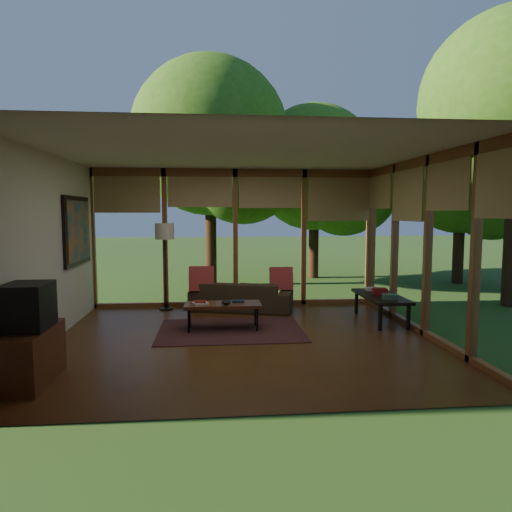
{
  "coord_description": "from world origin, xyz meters",
  "views": [
    {
      "loc": [
        -0.44,
        -6.51,
        1.87
      ],
      "look_at": [
        0.24,
        0.7,
        1.16
      ],
      "focal_mm": 32.0,
      "sensor_mm": 36.0,
      "label": 1
    }
  ],
  "objects": [
    {
      "name": "floor",
      "position": [
        0.0,
        0.0,
        0.0
      ],
      "size": [
        5.5,
        5.5,
        0.0
      ],
      "primitive_type": "plane",
      "color": "#5C3218",
      "rests_on": "ground"
    },
    {
      "name": "ceiling",
      "position": [
        0.0,
        0.0,
        2.7
      ],
      "size": [
        5.5,
        5.5,
        0.0
      ],
      "primitive_type": "plane",
      "rotation": [
        3.14,
        0.0,
        0.0
      ],
      "color": "silver",
      "rests_on": "ground"
    },
    {
      "name": "wall_left",
      "position": [
        -2.75,
        0.0,
        1.35
      ],
      "size": [
        0.04,
        5.0,
        2.7
      ],
      "primitive_type": "cube",
      "color": "beige",
      "rests_on": "ground"
    },
    {
      "name": "wall_front",
      "position": [
        0.0,
        -2.5,
        1.35
      ],
      "size": [
        5.5,
        0.04,
        2.7
      ],
      "primitive_type": "cube",
      "color": "beige",
      "rests_on": "ground"
    },
    {
      "name": "window_wall_back",
      "position": [
        0.0,
        2.5,
        1.35
      ],
      "size": [
        5.5,
        0.12,
        2.7
      ],
      "primitive_type": "cube",
      "color": "brown",
      "rests_on": "ground"
    },
    {
      "name": "window_wall_right",
      "position": [
        2.75,
        0.0,
        1.35
      ],
      "size": [
        0.12,
        5.0,
        2.7
      ],
      "primitive_type": "cube",
      "color": "brown",
      "rests_on": "ground"
    },
    {
      "name": "exterior_lawn",
      "position": [
        8.0,
        8.0,
        -0.01
      ],
      "size": [
        40.0,
        40.0,
        0.0
      ],
      "primitive_type": "plane",
      "color": "#2C541F",
      "rests_on": "ground"
    },
    {
      "name": "tree_nw",
      "position": [
        -0.5,
        5.23,
        3.73
      ],
      "size": [
        3.95,
        3.95,
        5.72
      ],
      "color": "#352013",
      "rests_on": "ground"
    },
    {
      "name": "tree_ne",
      "position": [
        2.4,
        6.26,
        3.09
      ],
      "size": [
        3.52,
        3.52,
        4.86
      ],
      "color": "#352013",
      "rests_on": "ground"
    },
    {
      "name": "tree_se",
      "position": [
        5.26,
        1.96,
        3.97
      ],
      "size": [
        3.43,
        3.43,
        5.69
      ],
      "color": "#352013",
      "rests_on": "ground"
    },
    {
      "name": "tree_far",
      "position": [
        5.7,
        4.85,
        2.79
      ],
      "size": [
        2.98,
        2.98,
        4.29
      ],
      "color": "#352013",
      "rests_on": "ground"
    },
    {
      "name": "rug",
      "position": [
        -0.18,
        0.54,
        0.01
      ],
      "size": [
        2.25,
        1.6,
        0.01
      ],
      "primitive_type": "cube",
      "color": "maroon",
      "rests_on": "floor"
    },
    {
      "name": "sofa",
      "position": [
        0.09,
        2.0,
        0.28
      ],
      "size": [
        2.03,
        1.22,
        0.55
      ],
      "primitive_type": "imported",
      "rotation": [
        0.0,
        0.0,
        2.87
      ],
      "color": "#3B2D1D",
      "rests_on": "floor"
    },
    {
      "name": "pillow_left",
      "position": [
        -0.66,
        1.95,
        0.61
      ],
      "size": [
        0.46,
        0.25,
        0.48
      ],
      "primitive_type": "cube",
      "rotation": [
        -0.21,
        0.0,
        0.0
      ],
      "color": "maroon",
      "rests_on": "sofa"
    },
    {
      "name": "pillow_right",
      "position": [
        0.84,
        1.95,
        0.6
      ],
      "size": [
        0.43,
        0.23,
        0.45
      ],
      "primitive_type": "cube",
      "rotation": [
        -0.21,
        0.0,
        0.0
      ],
      "color": "maroon",
      "rests_on": "sofa"
    },
    {
      "name": "ct_book_lower",
      "position": [
        -0.65,
        0.55,
        0.44
      ],
      "size": [
        0.27,
        0.24,
        0.03
      ],
      "primitive_type": "cube",
      "rotation": [
        0.0,
        0.0,
        0.38
      ],
      "color": "beige",
      "rests_on": "coffee_table"
    },
    {
      "name": "ct_book_upper",
      "position": [
        -0.65,
        0.55,
        0.47
      ],
      "size": [
        0.17,
        0.13,
        0.03
      ],
      "primitive_type": "cube",
      "rotation": [
        0.0,
        0.0,
        0.01
      ],
      "color": "maroon",
      "rests_on": "coffee_table"
    },
    {
      "name": "ct_book_side",
      "position": [
        -0.05,
        0.68,
        0.44
      ],
      "size": [
        0.2,
        0.16,
        0.03
      ],
      "primitive_type": "cube",
      "rotation": [
        0.0,
        0.0,
        -0.1
      ],
      "color": "#162133",
      "rests_on": "coffee_table"
    },
    {
      "name": "ct_bowl",
      "position": [
        -0.25,
        0.5,
        0.46
      ],
      "size": [
        0.16,
        0.16,
        0.07
      ],
      "primitive_type": "ellipsoid",
      "color": "black",
      "rests_on": "coffee_table"
    },
    {
      "name": "media_cabinet",
      "position": [
        -2.47,
        -1.45,
        0.3
      ],
      "size": [
        0.5,
        1.0,
        0.6
      ],
      "primitive_type": "cube",
      "color": "#562A17",
      "rests_on": "floor"
    },
    {
      "name": "television",
      "position": [
        -2.45,
        -1.45,
        0.85
      ],
      "size": [
        0.45,
        0.55,
        0.5
      ],
      "primitive_type": "cube",
      "color": "black",
      "rests_on": "media_cabinet"
    },
    {
      "name": "console_book_a",
      "position": [
        2.4,
        0.52,
        0.5
      ],
      "size": [
        0.27,
        0.22,
        0.09
      ],
      "primitive_type": "cube",
      "rotation": [
        0.0,
        0.0,
        -0.22
      ],
      "color": "#38624D",
      "rests_on": "side_console"
    },
    {
      "name": "console_book_b",
      "position": [
        2.4,
        0.97,
        0.51
      ],
      "size": [
        0.25,
        0.2,
        0.11
      ],
      "primitive_type": "cube",
      "rotation": [
        0.0,
        0.0,
        -0.11
      ],
      "color": "maroon",
      "rests_on": "side_console"
    },
    {
      "name": "console_book_c",
      "position": [
        2.4,
        1.37,
        0.48
      ],
      "size": [
        0.22,
        0.16,
        0.06
      ],
      "primitive_type": "cube",
      "rotation": [
        0.0,
        0.0,
        0.08
      ],
      "color": "beige",
      "rests_on": "side_console"
    },
    {
      "name": "floor_lamp",
      "position": [
        -1.35,
        2.2,
        1.41
      ],
      "size": [
        0.36,
        0.36,
        1.65
      ],
      "color": "black",
      "rests_on": "floor"
    },
    {
      "name": "coffee_table",
      "position": [
        -0.3,
        0.6,
        0.39
      ],
      "size": [
        1.2,
        0.5,
        0.43
      ],
      "color": "#562A17",
      "rests_on": "floor"
    },
    {
      "name": "side_console",
      "position": [
        2.4,
        0.92,
        0.41
      ],
      "size": [
        0.6,
        1.4,
        0.46
      ],
      "color": "black",
      "rests_on": "floor"
    },
    {
      "name": "wall_painting",
      "position": [
        -2.71,
        1.4,
        1.55
      ],
      "size": [
        0.06,
        1.35,
        1.15
      ],
      "color": "black",
      "rests_on": "wall_left"
    }
  ]
}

